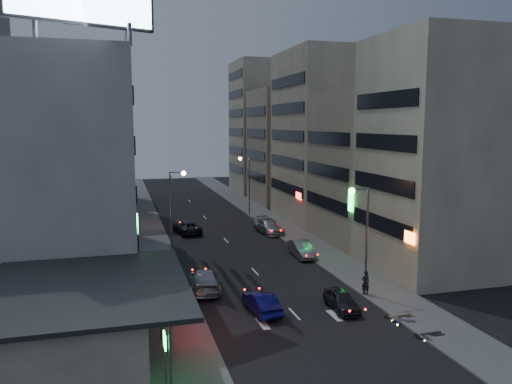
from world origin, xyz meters
name	(u,v)px	position (x,y,z in m)	size (l,w,h in m)	color
ground	(317,338)	(0.00, 0.00, 0.00)	(180.00, 180.00, 0.00)	black
sidewalk_left	(149,236)	(-8.00, 30.00, 0.06)	(4.00, 120.00, 0.12)	#4C4C4F
sidewalk_right	(284,228)	(8.00, 30.00, 0.06)	(4.00, 120.00, 0.12)	#4C4C4F
food_court	(71,318)	(-13.90, 2.00, 1.98)	(11.00, 13.00, 3.88)	#BEB395
white_building	(47,167)	(-17.00, 20.00, 9.00)	(14.00, 24.00, 18.00)	#B6B6B1
shophouse_near	(436,156)	(15.00, 10.50, 10.00)	(10.00, 11.00, 20.00)	#BEB395
shophouse_mid	(374,167)	(15.50, 22.00, 8.00)	(11.00, 12.00, 16.00)	tan
shophouse_far	(323,136)	(15.00, 35.00, 11.00)	(10.00, 14.00, 22.00)	#BEB395
far_left_a	(84,144)	(-15.50, 45.00, 10.00)	(11.00, 10.00, 20.00)	#B6B6B1
far_left_b	(86,156)	(-16.00, 58.00, 7.50)	(12.00, 10.00, 15.00)	gray
far_right_a	(289,146)	(15.50, 50.00, 9.00)	(11.00, 12.00, 18.00)	tan
far_right_b	(267,127)	(16.00, 64.00, 12.00)	(12.00, 12.00, 24.00)	#BEB395
street_lamp_right_near	(362,225)	(5.90, 6.00, 5.36)	(1.60, 0.44, 8.02)	#595B60
street_lamp_left	(175,200)	(-5.90, 22.00, 5.36)	(1.60, 0.44, 8.02)	#595B60
street_lamp_right_far	(247,177)	(5.90, 40.00, 5.36)	(1.60, 0.44, 8.02)	#595B60
parked_car_right_near	(342,300)	(3.39, 3.88, 0.68)	(1.61, 3.99, 1.36)	#28282D
parked_car_right_mid	(302,249)	(5.60, 17.50, 0.76)	(1.60, 4.59, 1.51)	gray
parked_car_left	(187,227)	(-3.62, 30.68, 0.73)	(2.41, 5.23, 1.45)	black
parked_car_right_far	(269,226)	(5.60, 28.37, 0.80)	(2.25, 5.54, 1.61)	#AFB3B8
road_car_blue	(261,303)	(-2.07, 4.81, 0.70)	(1.49, 4.28, 1.41)	navy
road_car_silver	(205,280)	(-5.00, 10.34, 0.81)	(2.27, 5.57, 1.62)	#9CA0A4
person	(365,283)	(6.30, 5.98, 1.01)	(0.65, 0.43, 1.78)	black
scooter_black_a	(440,322)	(7.47, -1.31, 0.75)	(2.06, 0.69, 1.26)	black
scooter_silver_a	(431,324)	(6.97, -1.18, 0.64)	(1.69, 0.56, 1.03)	#B9BBC2
scooter_blue	(415,312)	(7.05, 0.72, 0.66)	(1.77, 0.59, 1.08)	navy
scooter_black_b	(410,306)	(7.31, 1.68, 0.66)	(1.77, 0.59, 1.08)	black
scooter_silver_b	(405,305)	(7.02, 1.83, 0.69)	(1.88, 0.63, 1.15)	#9FA1A6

